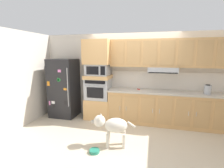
{
  "coord_description": "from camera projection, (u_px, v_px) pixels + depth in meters",
  "views": [
    {
      "loc": [
        0.57,
        -3.79,
        1.91
      ],
      "look_at": [
        -0.44,
        0.24,
        1.15
      ],
      "focal_mm": 26.55,
      "sensor_mm": 36.0,
      "label": 1
    }
  ],
  "objects": [
    {
      "name": "built_in_oven",
      "position": [
        98.0,
        89.0,
        4.89
      ],
      "size": [
        0.7,
        0.62,
        0.6
      ],
      "color": "#A8AAAF",
      "rests_on": "oven_base_cabinet"
    },
    {
      "name": "dog_food_bowl",
      "position": [
        94.0,
        151.0,
        3.24
      ],
      "size": [
        0.2,
        0.2,
        0.06
      ],
      "color": "#267F66",
      "rests_on": "ground"
    },
    {
      "name": "side_panel_left",
      "position": [
        27.0,
        78.0,
        4.55
      ],
      "size": [
        0.12,
        7.1,
        2.5
      ],
      "primitive_type": "cube",
      "color": "beige",
      "rests_on": "ground"
    },
    {
      "name": "electric_kettle",
      "position": [
        208.0,
        90.0,
        4.12
      ],
      "size": [
        0.17,
        0.17,
        0.24
      ],
      "color": "#A8AAAF",
      "rests_on": "countertop_slab"
    },
    {
      "name": "dog",
      "position": [
        112.0,
        125.0,
        3.42
      ],
      "size": [
        0.93,
        0.38,
        0.68
      ],
      "rotation": [
        0.0,
        0.0,
        -2.98
      ],
      "color": "beige",
      "rests_on": "ground"
    },
    {
      "name": "upper_cabinet_with_hood",
      "position": [
        167.0,
        54.0,
        4.37
      ],
      "size": [
        3.03,
        0.48,
        0.88
      ],
      "color": "tan",
      "rests_on": "backsplash_panel"
    },
    {
      "name": "backsplash_panel",
      "position": [
        165.0,
        81.0,
        4.66
      ],
      "size": [
        3.07,
        0.02,
        0.5
      ],
      "primitive_type": "cube",
      "color": "silver",
      "rests_on": "countertop_slab"
    },
    {
      "name": "lower_cabinet_run",
      "position": [
        164.0,
        109.0,
        4.51
      ],
      "size": [
        3.03,
        0.63,
        0.88
      ],
      "color": "tan",
      "rests_on": "ground"
    },
    {
      "name": "screwdriver",
      "position": [
        139.0,
        89.0,
        4.64
      ],
      "size": [
        0.17,
        0.17,
        0.03
      ],
      "color": "red",
      "rests_on": "countertop_slab"
    },
    {
      "name": "appliance_upper_cabinet",
      "position": [
        98.0,
        52.0,
        4.7
      ],
      "size": [
        0.74,
        0.62,
        0.68
      ],
      "primitive_type": "cube",
      "color": "tan",
      "rests_on": "microwave"
    },
    {
      "name": "oven_base_cabinet",
      "position": [
        99.0,
        108.0,
        5.0
      ],
      "size": [
        0.74,
        0.62,
        0.6
      ],
      "primitive_type": "cube",
      "color": "tan",
      "rests_on": "ground"
    },
    {
      "name": "countertop_slab",
      "position": [
        165.0,
        92.0,
        4.44
      ],
      "size": [
        3.07,
        0.64,
        0.04
      ],
      "primitive_type": "cube",
      "color": "#BCB2A3",
      "rests_on": "lower_cabinet_run"
    },
    {
      "name": "appliance_mid_shelf",
      "position": [
        98.0,
        77.0,
        4.83
      ],
      "size": [
        0.74,
        0.62,
        0.1
      ],
      "primitive_type": "cube",
      "color": "tan",
      "rests_on": "built_in_oven"
    },
    {
      "name": "ground_plane",
      "position": [
        127.0,
        132.0,
        4.1
      ],
      "size": [
        9.6,
        9.6,
        0.0
      ],
      "primitive_type": "plane",
      "color": "beige"
    },
    {
      "name": "microwave",
      "position": [
        98.0,
        70.0,
        4.79
      ],
      "size": [
        0.64,
        0.54,
        0.32
      ],
      "color": "#A8AAAF",
      "rests_on": "appliance_mid_shelf"
    },
    {
      "name": "back_kitchen_wall",
      "position": [
        134.0,
        76.0,
        4.93
      ],
      "size": [
        6.2,
        0.12,
        2.5
      ],
      "primitive_type": "cube",
      "color": "beige",
      "rests_on": "ground"
    },
    {
      "name": "refrigerator",
      "position": [
        64.0,
        88.0,
        5.08
      ],
      "size": [
        0.76,
        0.73,
        1.76
      ],
      "color": "black",
      "rests_on": "ground"
    }
  ]
}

